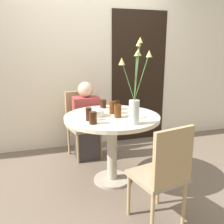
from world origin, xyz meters
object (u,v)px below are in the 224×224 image
Objects in this scene: chair_far_back at (163,171)px; drink_glass_4 at (93,118)px; drink_glass_2 at (89,114)px; person_woman at (86,124)px; chair_left_flank at (82,120)px; drink_glass_0 at (117,105)px; birthday_cake at (95,113)px; drink_glass_1 at (113,108)px; side_plate at (136,116)px; drink_glass_5 at (118,111)px; drink_glass_3 at (103,104)px; flower_vase at (135,94)px.

chair_far_back reaches higher than drink_glass_4.
person_woman reaches higher than drink_glass_2.
drink_glass_0 is (0.33, -0.58, 0.32)m from chair_left_flank.
drink_glass_1 is (0.21, 0.05, 0.03)m from birthday_cake.
drink_glass_4 is at bearing -65.85° from chair_far_back.
drink_glass_0 is at bearing -55.81° from person_woman.
drink_glass_1 is at bearing -86.64° from chair_left_flank.
side_plate is 0.37m from drink_glass_0.
drink_glass_2 is (-0.10, -0.14, 0.03)m from birthday_cake.
drink_glass_5 is (0.32, 0.02, 0.00)m from drink_glass_2.
drink_glass_3 is at bearing -93.59° from chair_far_back.
person_woman reaches higher than drink_glass_1.
drink_glass_0 is (-0.10, 0.35, 0.05)m from side_plate.
drink_glass_3 is (-0.14, 0.12, -0.00)m from drink_glass_0.
birthday_cake reaches higher than drink_glass_3.
person_woman is at bearing 103.95° from drink_glass_5.
drink_glass_2 is (-0.42, -0.36, 0.01)m from drink_glass_0.
drink_glass_0 is 0.36m from drink_glass_5.
flower_vase is at bearing -74.86° from person_woman.
drink_glass_0 is at bearing 35.05° from birthday_cake.
chair_left_flank is 0.86m from birthday_cake.
birthday_cake is at bearing 162.28° from side_plate.
person_woman is (0.02, 0.65, -0.32)m from birthday_cake.
drink_glass_3 is at bearing 60.54° from drink_glass_2.
chair_left_flank reaches higher than side_plate.
chair_far_back is 7.54× the size of drink_glass_4.
drink_glass_5 is at bearing -88.92° from chair_left_flank.
drink_glass_2 is at bearing -69.93° from chair_far_back.
birthday_cake is at bearing 72.23° from drink_glass_4.
side_plate is 0.52m from drink_glass_2.
chair_far_back is 4.19× the size of side_plate.
drink_glass_2 is at bearing -108.09° from chair_left_flank.
chair_far_back is (0.37, -1.68, 0.00)m from chair_left_flank.
drink_glass_5 reaches higher than birthday_cake.
drink_glass_4 reaches higher than side_plate.
drink_glass_0 is 0.55m from drink_glass_2.
drink_glass_2 is (-0.51, -0.01, 0.06)m from side_plate.
drink_glass_2 is at bearing 96.99° from drink_glass_4.
drink_glass_2 reaches higher than side_plate.
person_woman reaches higher than drink_glass_3.
drink_glass_1 is 0.72m from person_woman.
birthday_cake is 0.28m from drink_glass_4.
drink_glass_3 is (0.27, 0.49, -0.01)m from drink_glass_2.
drink_glass_5 reaches higher than side_plate.
drink_glass_5 is at bearing -87.24° from drink_glass_1.
drink_glass_0 is at bearing -40.41° from drink_glass_3.
chair_far_back is at bearing -90.10° from chair_left_flank.
person_woman reaches higher than drink_glass_4.
birthday_cake is at bearing -144.95° from drink_glass_0.
chair_left_flank reaches higher than drink_glass_0.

